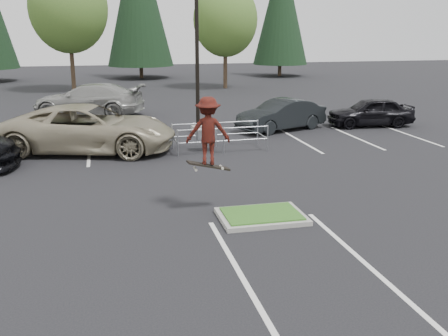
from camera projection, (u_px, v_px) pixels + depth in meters
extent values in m
plane|color=black|center=(262.00, 219.00, 13.63)|extent=(120.00, 120.00, 0.00)
cube|color=gray|center=(262.00, 216.00, 13.61)|extent=(2.20, 1.60, 0.12)
cube|color=#255E1D|center=(262.00, 214.00, 13.59)|extent=(1.95, 1.35, 0.05)
cube|color=silver|center=(89.00, 151.00, 21.11)|extent=(0.12, 5.20, 0.01)
cube|color=silver|center=(19.00, 154.00, 20.53)|extent=(0.12, 5.20, 0.01)
cube|color=silver|center=(300.00, 140.00, 23.07)|extent=(0.12, 5.20, 0.01)
cube|color=silver|center=(356.00, 138.00, 23.66)|extent=(0.12, 5.20, 0.01)
cube|color=silver|center=(409.00, 135.00, 24.25)|extent=(0.12, 5.20, 0.01)
cube|color=silver|center=(241.00, 275.00, 10.51)|extent=(0.12, 6.00, 0.01)
cube|color=silver|center=(364.00, 262.00, 11.10)|extent=(0.12, 6.00, 0.01)
cube|color=gray|center=(198.00, 129.00, 24.99)|extent=(0.60, 0.60, 0.30)
cylinder|color=black|center=(197.00, 23.00, 23.73)|extent=(0.18, 0.18, 10.00)
cylinder|color=#38281C|center=(73.00, 68.00, 40.57)|extent=(0.32, 0.32, 3.50)
ellipsoid|color=#316726|center=(68.00, 8.00, 39.40)|extent=(5.89, 5.89, 6.77)
sphere|color=#316726|center=(77.00, 18.00, 39.44)|extent=(3.68, 3.68, 3.68)
sphere|color=#316726|center=(62.00, 15.00, 39.81)|extent=(4.05, 4.05, 4.05)
cylinder|color=#38281C|center=(225.00, 69.00, 42.58)|extent=(0.32, 0.32, 3.04)
ellipsoid|color=#316726|center=(225.00, 19.00, 41.56)|extent=(5.12, 5.12, 5.89)
sphere|color=#316726|center=(234.00, 28.00, 41.58)|extent=(3.20, 3.20, 3.20)
sphere|color=#316726|center=(218.00, 26.00, 41.95)|extent=(3.52, 3.52, 3.52)
cylinder|color=#38281C|center=(141.00, 72.00, 51.58)|extent=(0.36, 0.36, 1.20)
cylinder|color=#38281C|center=(280.00, 70.00, 53.69)|extent=(0.36, 0.36, 1.20)
cone|color=black|center=(281.00, 6.00, 52.07)|extent=(5.50, 5.50, 11.30)
cylinder|color=#96999F|center=(178.00, 143.00, 20.12)|extent=(0.05, 0.05, 1.05)
cylinder|color=#96999F|center=(172.00, 136.00, 21.31)|extent=(0.05, 0.05, 1.05)
cylinder|color=#96999F|center=(224.00, 140.00, 20.57)|extent=(0.05, 0.05, 1.05)
cylinder|color=#96999F|center=(216.00, 134.00, 21.76)|extent=(0.05, 0.05, 1.05)
cylinder|color=#96999F|center=(268.00, 138.00, 21.01)|extent=(0.05, 0.05, 1.05)
cylinder|color=#96999F|center=(258.00, 132.00, 22.21)|extent=(0.05, 0.05, 1.05)
cylinder|color=#96999F|center=(224.00, 141.00, 20.57)|extent=(3.65, 0.15, 0.05)
cylinder|color=#96999F|center=(224.00, 128.00, 20.44)|extent=(3.65, 0.15, 0.05)
cylinder|color=#96999F|center=(216.00, 135.00, 21.77)|extent=(3.65, 0.15, 0.05)
cylinder|color=#96999F|center=(216.00, 123.00, 21.64)|extent=(3.65, 0.15, 0.05)
cube|color=#96999F|center=(206.00, 135.00, 20.99)|extent=(0.79, 0.50, 0.44)
cube|color=black|center=(208.00, 166.00, 13.98)|extent=(1.18, 0.44, 0.33)
cylinder|color=beige|center=(196.00, 170.00, 13.81)|extent=(0.07, 0.04, 0.07)
cylinder|color=beige|center=(194.00, 168.00, 14.04)|extent=(0.07, 0.04, 0.07)
cylinder|color=beige|center=(223.00, 168.00, 13.97)|extent=(0.07, 0.04, 0.07)
cylinder|color=beige|center=(221.00, 166.00, 14.19)|extent=(0.07, 0.04, 0.07)
imported|color=maroon|center=(208.00, 131.00, 13.74)|extent=(1.24, 0.82, 1.79)
imported|color=gray|center=(88.00, 128.00, 20.77)|extent=(7.34, 4.84, 1.88)
imported|color=black|center=(281.00, 115.00, 25.24)|extent=(4.77, 3.10, 1.48)
imported|color=black|center=(371.00, 112.00, 26.27)|extent=(4.38, 2.09, 1.44)
imported|color=#9D9D98|center=(90.00, 100.00, 29.34)|extent=(6.66, 4.34, 1.79)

